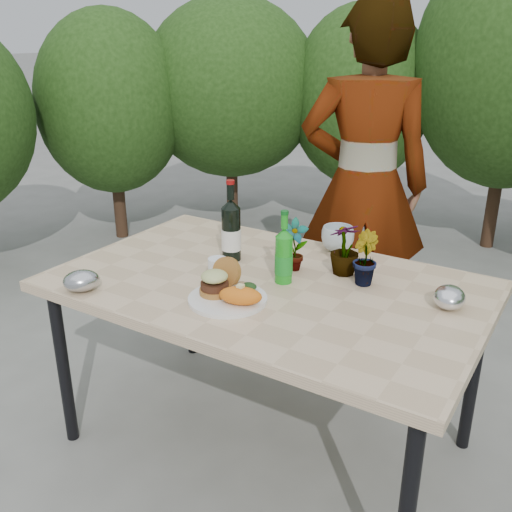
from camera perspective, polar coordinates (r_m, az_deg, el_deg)
The scene contains 18 objects.
ground at distance 2.57m, azimuth 0.99°, elevation -18.00°, with size 80.00×80.00×0.00m, color slate.
patio_table at distance 2.19m, azimuth 1.11°, elevation -3.91°, with size 1.60×1.00×0.75m.
shrub_hedge at distance 3.54m, azimuth 18.22°, elevation 13.01°, with size 7.03×5.11×2.34m.
dinner_plate at distance 2.01m, azimuth -2.85°, elevation -4.33°, with size 0.28×0.28×0.01m, color white.
burger_stack at distance 2.03m, azimuth -3.85°, elevation -2.42°, with size 0.11×0.16×0.11m.
sweet_potato at distance 1.95m, azimuth -1.55°, elevation -3.99°, with size 0.15×0.08×0.06m, color orange.
grilled_veg at distance 2.06m, azimuth -1.00°, elevation -2.98°, with size 0.08×0.05×0.03m.
wine_bottle at distance 2.33m, azimuth -2.50°, elevation 2.51°, with size 0.08×0.08×0.34m.
sparkling_water at distance 2.13m, azimuth 2.80°, elevation -0.05°, with size 0.07×0.07×0.28m.
plastic_cup at distance 2.15m, azimuth -3.85°, elevation -1.43°, with size 0.07×0.07×0.10m, color white.
seedling_left at distance 2.24m, azimuth 3.85°, elevation 1.09°, with size 0.11×0.07×0.21m, color #24531C.
seedling_mid at distance 2.15m, azimuth 10.75°, elevation -0.20°, with size 0.11×0.09×0.20m, color #245C1F.
seedling_right at distance 2.22m, azimuth 8.87°, elevation 0.72°, with size 0.12×0.12×0.21m, color #255D20.
blue_bowl at distance 2.47m, azimuth 8.16°, elevation 1.72°, with size 0.14×0.14×0.11m, color silver.
foil_packet_left at distance 2.17m, azimuth -17.06°, elevation -2.38°, with size 0.13×0.11×0.08m, color #AEAFB5.
foil_packet_right at distance 2.06m, azimuth 18.77°, elevation -3.92°, with size 0.13×0.11×0.08m, color silver.
person at distance 2.97m, azimuth 10.76°, elevation 6.86°, with size 0.66×0.43×1.80m, color #95684A.
terracotta_pot at distance 4.51m, azimuth -2.61°, elevation 1.24°, with size 0.17×0.17×0.14m.
Camera 1 is at (1.01, -1.70, 1.64)m, focal length 40.00 mm.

